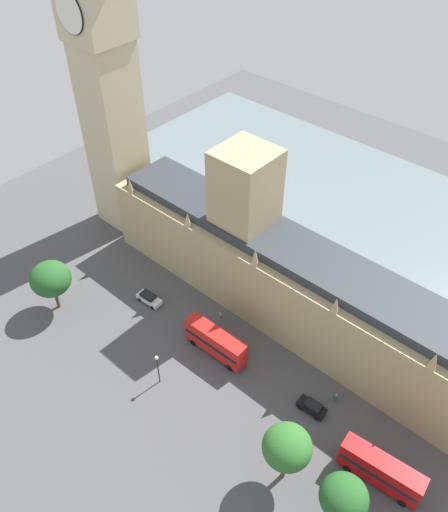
{
  "coord_description": "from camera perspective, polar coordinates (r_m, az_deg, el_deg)",
  "views": [
    {
      "loc": [
        48.38,
        26.61,
        65.49
      ],
      "look_at": [
        1.0,
        -15.29,
        7.83
      ],
      "focal_mm": 36.6,
      "sensor_mm": 36.0,
      "label": 1
    }
  ],
  "objects": [
    {
      "name": "plane_tree_corner",
      "position": [
        66.2,
        12.96,
        -24.31
      ],
      "size": [
        5.66,
        5.66,
        8.17
      ],
      "color": "brown",
      "rests_on": "ground"
    },
    {
      "name": "street_lamp_far_end",
      "position": [
        76.22,
        -7.29,
        -11.65
      ],
      "size": [
        0.56,
        0.56,
        6.02
      ],
      "color": "black",
      "rests_on": "ground"
    },
    {
      "name": "double_decker_bus_trailing",
      "position": [
        80.12,
        -0.9,
        -9.34
      ],
      "size": [
        2.87,
        10.56,
        4.75
      ],
      "rotation": [
        0.0,
        0.0,
        3.17
      ],
      "color": "red",
      "rests_on": "ground"
    },
    {
      "name": "ground_plane",
      "position": [
        85.66,
        8.21,
        -8.12
      ],
      "size": [
        146.16,
        146.16,
        0.0
      ],
      "primitive_type": "plane",
      "color": "#4C4C4F"
    },
    {
      "name": "parliament_building",
      "position": [
        81.57,
        8.58,
        -3.15
      ],
      "size": [
        12.51,
        76.16,
        26.83
      ],
      "color": "tan",
      "rests_on": "ground"
    },
    {
      "name": "river_thames",
      "position": [
        110.73,
        19.33,
        3.43
      ],
      "size": [
        42.22,
        131.54,
        0.25
      ],
      "primitive_type": "cube",
      "color": "slate",
      "rests_on": "ground"
    },
    {
      "name": "pedestrian_by_river_gate",
      "position": [
        85.86,
        -0.42,
        -6.61
      ],
      "size": [
        0.57,
        0.65,
        1.63
      ],
      "rotation": [
        0.0,
        0.0,
        5.98
      ],
      "color": "gray",
      "rests_on": "ground"
    },
    {
      "name": "plane_tree_near_tower",
      "position": [
        88.06,
        -18.42,
        -2.39
      ],
      "size": [
        6.58,
        6.58,
        9.36
      ],
      "color": "brown",
      "rests_on": "ground"
    },
    {
      "name": "pedestrian_leading",
      "position": [
        78.3,
        12.12,
        -14.94
      ],
      "size": [
        0.63,
        0.69,
        1.66
      ],
      "rotation": [
        0.0,
        0.0,
        2.62
      ],
      "color": "#336B60",
      "rests_on": "ground"
    },
    {
      "name": "clock_tower",
      "position": [
        92.32,
        -13.12,
        20.33
      ],
      "size": [
        9.32,
        9.32,
        62.53
      ],
      "color": "#CCBA8E",
      "rests_on": "ground"
    },
    {
      "name": "car_white_under_trees",
      "position": [
        89.26,
        -8.2,
        -4.59
      ],
      "size": [
        2.12,
        4.71,
        1.74
      ],
      "rotation": [
        0.0,
        0.0,
        0.07
      ],
      "color": "silver",
      "rests_on": "ground"
    },
    {
      "name": "car_black_midblock",
      "position": [
        76.75,
        9.61,
        -15.95
      ],
      "size": [
        2.12,
        4.18,
        1.74
      ],
      "rotation": [
        0.0,
        0.0,
        3.19
      ],
      "color": "black",
      "rests_on": "ground"
    },
    {
      "name": "double_decker_bus_kerbside",
      "position": [
        72.18,
        16.78,
        -21.49
      ],
      "size": [
        3.5,
        10.69,
        4.75
      ],
      "rotation": [
        0.0,
        0.0,
        0.09
      ],
      "color": "#B20C0F",
      "rests_on": "ground"
    },
    {
      "name": "plane_tree_opposite_hall",
      "position": [
        65.83,
        6.91,
        -20.03
      ],
      "size": [
        6.03,
        6.03,
        10.07
      ],
      "color": "brown",
      "rests_on": "ground"
    }
  ]
}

